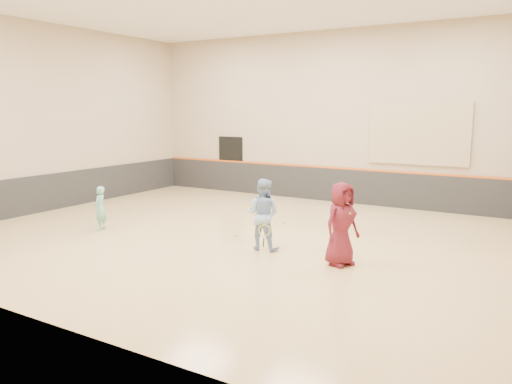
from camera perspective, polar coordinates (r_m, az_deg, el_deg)
The scene contains 14 objects.
room at distance 12.73m, azimuth -0.88°, elevation -1.75°, with size 15.04×12.04×6.22m.
wainscot_back at distance 18.05m, azimuth 9.09°, elevation 0.78°, with size 14.90×0.04×1.20m, color #232326.
wainscot_left at distance 17.80m, azimuth -21.84°, elevation 0.09°, with size 0.04×11.90×1.20m, color #232326.
accent_stripe at distance 17.96m, azimuth 9.13°, elevation 2.73°, with size 14.90×0.03×0.06m, color #D85914.
acoustic_panel at distance 17.02m, azimuth 18.07°, elevation 6.35°, with size 3.20×0.08×2.00m, color tan.
doorway at distance 20.07m, azimuth -2.90°, elevation 3.19°, with size 1.10×0.05×2.20m, color black.
girl at distance 14.28m, azimuth -17.39°, elevation -1.80°, with size 0.44×0.29×1.22m, color #6BBAA8.
instructor at distance 11.73m, azimuth 0.79°, elevation -2.55°, with size 0.82×0.64×1.70m, color #8CABD8.
young_man at distance 10.70m, azimuth 9.73°, elevation -3.61°, with size 0.87×0.57×1.79m, color maroon.
held_racket at distance 11.32m, azimuth 0.98°, elevation -4.40°, with size 0.29×0.29×0.57m, color gold, non-canonical shape.
spare_racket at distance 16.91m, azimuth -0.99°, elevation -1.66°, with size 0.77×0.77×0.06m, color #A2CB2C, non-canonical shape.
ball_under_racket at distance 13.08m, azimuth -2.34°, elevation -4.95°, with size 0.07×0.07×0.07m, color #B8D130.
ball_in_hand at distance 10.53m, azimuth 10.63°, elevation -2.45°, with size 0.07×0.07×0.07m, color #D2ED37.
ball_beside_spare at distance 14.57m, azimuth 3.24°, elevation -3.46°, with size 0.07×0.07×0.07m, color gold.
Camera 1 is at (6.54, -10.64, 3.29)m, focal length 35.00 mm.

